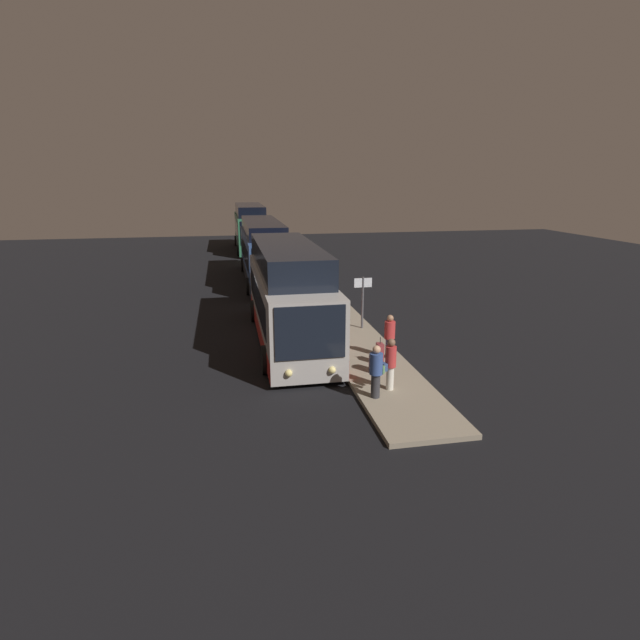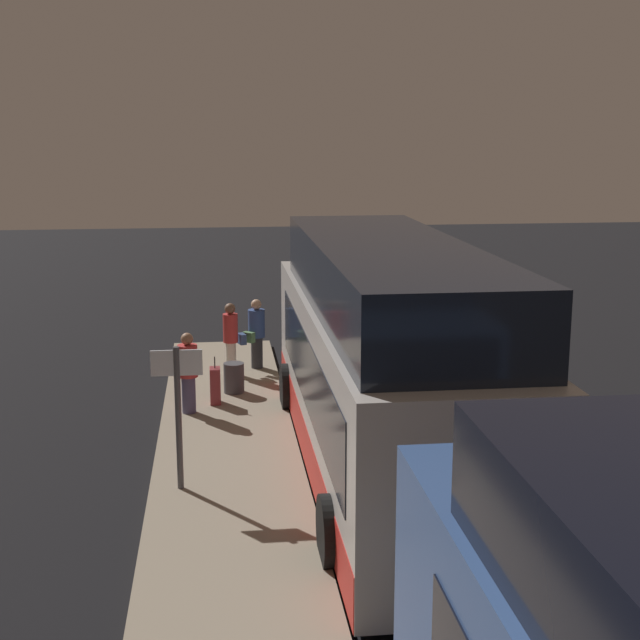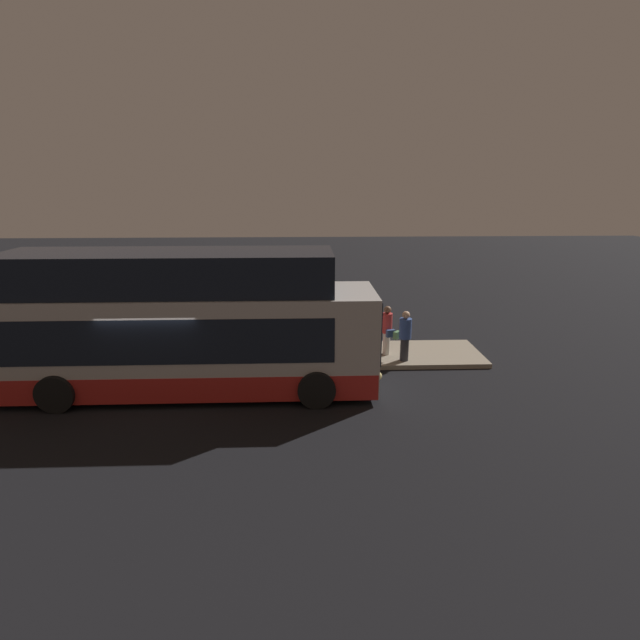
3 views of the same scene
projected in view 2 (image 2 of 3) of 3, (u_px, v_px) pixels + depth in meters
The scene contains 9 objects.
ground at pixel (407, 489), 14.42m from camera, with size 80.00×80.00×0.00m, color black.
platform at pixel (230, 493), 14.07m from camera, with size 20.00×2.53×0.15m.
bus_lead at pixel (384, 374), 14.66m from camera, with size 10.54×2.86×3.98m.
passenger_boarding at pixel (256, 332), 20.98m from camera, with size 0.64×0.62×1.66m.
passenger_waiting at pixel (188, 370), 17.65m from camera, with size 0.46×0.46×1.64m.
passenger_with_bags at pixel (231, 336), 20.45m from camera, with size 0.45×0.58×1.67m.
suitcase at pixel (215, 386), 18.34m from camera, with size 0.34×0.22×1.00m.
sign_post at pixel (178, 399), 13.77m from camera, with size 0.10×0.79×2.30m.
trash_bin at pixel (234, 378), 19.13m from camera, with size 0.44×0.44×0.65m.
Camera 2 is at (-13.26, 3.01, 5.70)m, focal length 50.00 mm.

